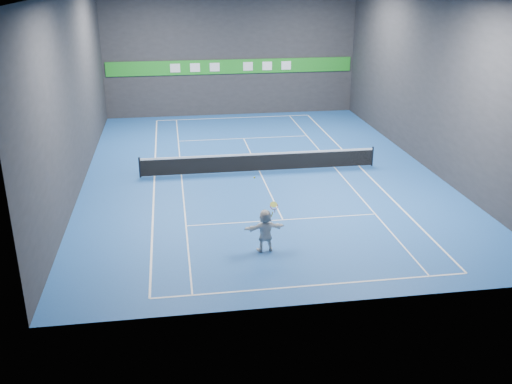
{
  "coord_description": "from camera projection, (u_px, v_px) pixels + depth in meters",
  "views": [
    {
      "loc": [
        -4.49,
        -28.17,
        9.91
      ],
      "look_at": [
        -1.22,
        -6.79,
        1.5
      ],
      "focal_mm": 40.0,
      "sensor_mm": 36.0,
      "label": 1
    }
  ],
  "objects": [
    {
      "name": "ground",
      "position": [
        259.0,
        171.0,
        30.18
      ],
      "size": [
        26.0,
        26.0,
        0.0
      ],
      "primitive_type": "plane",
      "color": "#1C4E9C",
      "rests_on": "ground"
    },
    {
      "name": "sideline_singles_left",
      "position": [
        181.0,
        175.0,
        29.6
      ],
      "size": [
        0.06,
        23.78,
        0.01
      ],
      "primitive_type": "cube",
      "color": "white",
      "rests_on": "ground"
    },
    {
      "name": "baseline_far",
      "position": [
        234.0,
        118.0,
        41.13
      ],
      "size": [
        10.98,
        0.08,
        0.01
      ],
      "primitive_type": "cube",
      "color": "white",
      "rests_on": "ground"
    },
    {
      "name": "wall_right",
      "position": [
        429.0,
        82.0,
        29.81
      ],
      "size": [
        0.1,
        26.0,
        9.0
      ],
      "primitive_type": "cube",
      "color": "#27272A",
      "rests_on": "ground"
    },
    {
      "name": "tennis_ball",
      "position": [
        254.0,
        178.0,
        20.7
      ],
      "size": [
        0.07,
        0.07,
        0.07
      ],
      "primitive_type": "sphere",
      "color": "#E8F829",
      "rests_on": "player"
    },
    {
      "name": "center_service_line",
      "position": [
        259.0,
        171.0,
        30.18
      ],
      "size": [
        0.06,
        12.8,
        0.01
      ],
      "primitive_type": "cube",
      "color": "white",
      "rests_on": "ground"
    },
    {
      "name": "sideline_doubles_left",
      "position": [
        155.0,
        176.0,
        29.41
      ],
      "size": [
        0.08,
        23.78,
        0.01
      ],
      "primitive_type": "cube",
      "color": "white",
      "rests_on": "ground"
    },
    {
      "name": "sideline_doubles_right",
      "position": [
        359.0,
        166.0,
        30.95
      ],
      "size": [
        0.08,
        23.78,
        0.01
      ],
      "primitive_type": "cube",
      "color": "white",
      "rests_on": "ground"
    },
    {
      "name": "baseline_near",
      "position": [
        315.0,
        285.0,
        19.22
      ],
      "size": [
        10.98,
        0.08,
        0.01
      ],
      "primitive_type": "cube",
      "color": "white",
      "rests_on": "ground"
    },
    {
      "name": "sideline_singles_right",
      "position": [
        335.0,
        167.0,
        30.76
      ],
      "size": [
        0.06,
        23.78,
        0.01
      ],
      "primitive_type": "cube",
      "color": "white",
      "rests_on": "ground"
    },
    {
      "name": "tennis_racket",
      "position": [
        274.0,
        207.0,
        21.1
      ],
      "size": [
        0.43,
        0.34,
        0.61
      ],
      "color": "red",
      "rests_on": "player"
    },
    {
      "name": "player",
      "position": [
        265.0,
        230.0,
        21.34
      ],
      "size": [
        1.58,
        0.61,
        1.67
      ],
      "primitive_type": "imported",
      "rotation": [
        0.0,
        0.0,
        3.22
      ],
      "color": "silver",
      "rests_on": "ground"
    },
    {
      "name": "wall_back",
      "position": [
        231.0,
        52.0,
        40.52
      ],
      "size": [
        18.0,
        0.1,
        9.0
      ],
      "primitive_type": "cube",
      "color": "#27272A",
      "rests_on": "ground"
    },
    {
      "name": "service_line_near",
      "position": [
        283.0,
        220.0,
        24.28
      ],
      "size": [
        8.23,
        0.06,
        0.01
      ],
      "primitive_type": "cube",
      "color": "white",
      "rests_on": "ground"
    },
    {
      "name": "service_line_far",
      "position": [
        244.0,
        138.0,
        36.07
      ],
      "size": [
        8.23,
        0.06,
        0.01
      ],
      "primitive_type": "cube",
      "color": "white",
      "rests_on": "ground"
    },
    {
      "name": "sponsor_banner",
      "position": [
        231.0,
        67.0,
        40.83
      ],
      "size": [
        17.64,
        0.11,
        1.0
      ],
      "color": "#1E8B22",
      "rests_on": "wall_back"
    },
    {
      "name": "wall_left",
      "position": [
        74.0,
        92.0,
        27.28
      ],
      "size": [
        0.1,
        26.0,
        9.0
      ],
      "primitive_type": "cube",
      "color": "#27272A",
      "rests_on": "ground"
    },
    {
      "name": "tennis_net",
      "position": [
        259.0,
        162.0,
        29.98
      ],
      "size": [
        12.5,
        0.1,
        1.07
      ],
      "color": "black",
      "rests_on": "ground"
    },
    {
      "name": "wall_front",
      "position": [
        330.0,
        170.0,
        16.57
      ],
      "size": [
        18.0,
        0.1,
        9.0
      ],
      "primitive_type": "cube",
      "color": "#27272A",
      "rests_on": "ground"
    }
  ]
}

